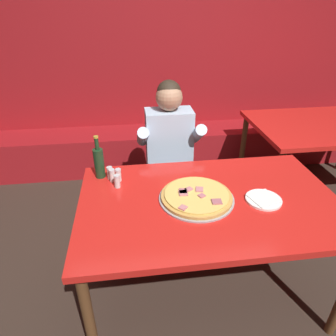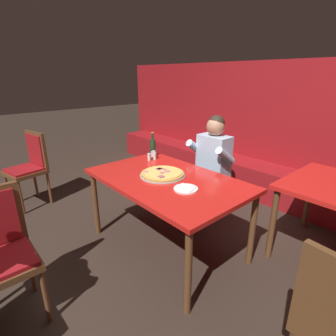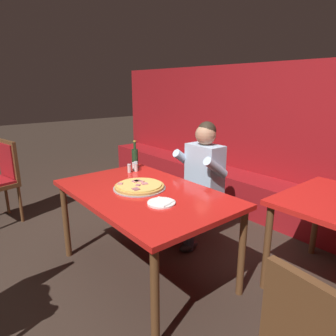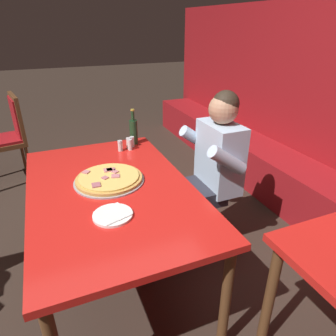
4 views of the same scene
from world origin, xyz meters
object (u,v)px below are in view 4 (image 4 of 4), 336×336
plate_white_paper (113,215)px  shaker_black_pepper (130,145)px  diner_seated_blue_shirt (209,168)px  main_dining_table (111,197)px  shaker_red_pepper_flakes (129,143)px  dining_chair_far_right (9,133)px  shaker_parmesan (132,142)px  shaker_oregano (120,146)px  beer_bottle (134,131)px  pizza (109,179)px

plate_white_paper → shaker_black_pepper: size_ratio=2.44×
diner_seated_blue_shirt → main_dining_table: bearing=-80.6°
shaker_red_pepper_flakes → shaker_black_pepper: size_ratio=1.00×
shaker_red_pepper_flakes → shaker_black_pepper: same height
dining_chair_far_right → diner_seated_blue_shirt: bearing=38.7°
shaker_parmesan → shaker_oregano: size_ratio=1.00×
shaker_oregano → diner_seated_blue_shirt: bearing=53.8°
shaker_parmesan → shaker_black_pepper: same height
plate_white_paper → diner_seated_blue_shirt: bearing=117.8°
plate_white_paper → beer_bottle: 1.05m
shaker_red_pepper_flakes → dining_chair_far_right: (-1.40, -0.99, -0.24)m
beer_bottle → shaker_parmesan: 0.10m
dining_chair_far_right → beer_bottle: bearing=38.8°
shaker_red_pepper_flakes → dining_chair_far_right: size_ratio=0.09×
shaker_parmesan → dining_chair_far_right: size_ratio=0.09×
beer_bottle → shaker_oregano: (0.11, -0.15, -0.07)m
pizza → shaker_red_pepper_flakes: bearing=151.5°
plate_white_paper → shaker_parmesan: 0.97m
beer_bottle → main_dining_table: bearing=-28.0°
shaker_black_pepper → diner_seated_blue_shirt: 0.65m
diner_seated_blue_shirt → shaker_oregano: bearing=-126.2°
diner_seated_blue_shirt → dining_chair_far_right: size_ratio=1.28×
beer_bottle → shaker_oregano: 0.20m
main_dining_table → diner_seated_blue_shirt: diner_seated_blue_shirt is taller
shaker_parmesan → dining_chair_far_right: 1.74m
pizza → beer_bottle: (-0.58, 0.34, 0.09)m
shaker_parmesan → shaker_oregano: same height
pizza → plate_white_paper: size_ratio=2.12×
shaker_oregano → dining_chair_far_right: dining_chair_far_right is taller
dining_chair_far_right → main_dining_table: bearing=19.8°
plate_white_paper → shaker_oregano: shaker_oregano is taller
pizza → shaker_oregano: bearing=157.5°
pizza → shaker_oregano: shaker_oregano is taller
shaker_black_pepper → pizza: bearing=-30.5°
main_dining_table → shaker_parmesan: (-0.59, 0.31, 0.11)m
dining_chair_far_right → shaker_oregano: bearing=32.6°
beer_bottle → plate_white_paper: bearing=-22.8°
pizza → shaker_red_pepper_flakes: size_ratio=5.17×
plate_white_paper → shaker_black_pepper: bearing=158.3°
beer_bottle → shaker_black_pepper: (0.12, -0.07, -0.07)m
pizza → shaker_red_pepper_flakes: (-0.50, 0.27, 0.02)m
plate_white_paper → dining_chair_far_right: 2.39m
shaker_red_pepper_flakes → diner_seated_blue_shirt: bearing=47.6°
dining_chair_far_right → shaker_black_pepper: bearing=34.6°
shaker_parmesan → diner_seated_blue_shirt: 0.66m
main_dining_table → shaker_red_pepper_flakes: shaker_red_pepper_flakes is taller
main_dining_table → pizza: size_ratio=3.46×
shaker_red_pepper_flakes → dining_chair_far_right: 1.74m
shaker_black_pepper → shaker_oregano: bearing=-95.0°
dining_chair_far_right → pizza: bearing=20.9°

